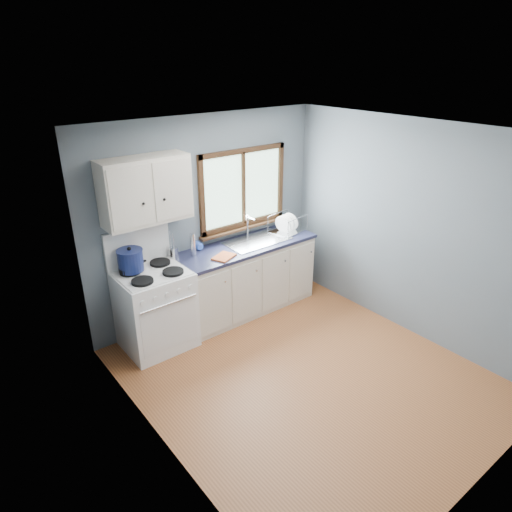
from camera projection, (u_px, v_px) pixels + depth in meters
floor at (305, 376)px, 4.83m from camera, size 3.20×3.60×0.02m
ceiling at (318, 132)px, 3.80m from camera, size 3.20×3.60×0.02m
wall_back at (207, 219)px, 5.61m from camera, size 3.20×0.02×2.50m
wall_front at (504, 361)px, 3.02m from camera, size 3.20×0.02×2.50m
wall_left at (157, 326)px, 3.40m from camera, size 0.02×3.60×2.50m
wall_right at (411, 231)px, 5.23m from camera, size 0.02×3.60×2.50m
gas_range at (155, 307)px, 5.14m from camera, size 0.76×0.69×1.36m
base_cabinets at (246, 280)px, 5.93m from camera, size 1.85×0.60×0.88m
countertop at (246, 246)px, 5.72m from camera, size 1.89×0.64×0.04m
sink at (257, 245)px, 5.84m from camera, size 0.84×0.46×0.44m
window at (243, 194)px, 5.79m from camera, size 1.36×0.10×1.03m
upper_cabinets at (146, 190)px, 4.77m from camera, size 0.95×0.35×0.70m
skillet at (130, 268)px, 4.93m from camera, size 0.39×0.32×0.05m
stockpot at (130, 260)px, 4.89m from camera, size 0.36×0.36×0.27m
utensil_crock at (173, 253)px, 5.30m from camera, size 0.13×0.13×0.34m
thermos at (193, 245)px, 5.34m from camera, size 0.08×0.08×0.28m
soap_bottle at (200, 242)px, 5.48m from camera, size 0.11×0.11×0.24m
dish_towel at (224, 257)px, 5.34m from camera, size 0.32×0.28×0.02m
dish_rack at (287, 227)px, 6.11m from camera, size 0.53×0.44×0.24m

